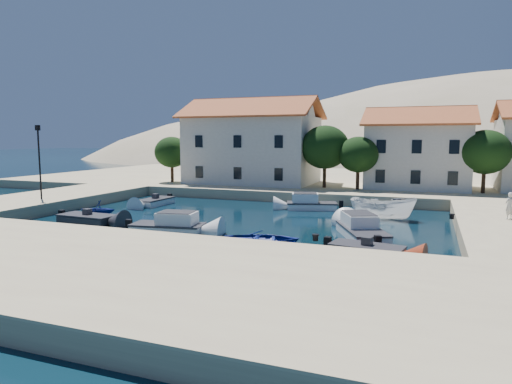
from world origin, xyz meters
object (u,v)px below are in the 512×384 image
cabin_cruiser_east (362,230)px  boat_east (382,219)px  building_left (253,140)px  pedestrian (509,206)px  lamppost (39,155)px  building_mid (418,147)px  rowboat_south (261,245)px  cabin_cruiser_south (168,226)px

cabin_cruiser_east → boat_east: bearing=-28.2°
building_left → pedestrian: size_ratio=8.51×
cabin_cruiser_east → lamppost: bearing=63.9°
building_mid → cabin_cruiser_east: building_mid is taller
building_left → lamppost: 23.10m
building_left → rowboat_south: (10.31, -25.14, -5.94)m
rowboat_south → cabin_cruiser_east: size_ratio=0.78×
building_left → rowboat_south: bearing=-67.7°
cabin_cruiser_east → pedestrian: bearing=-87.5°
pedestrian → cabin_cruiser_south: bearing=-24.1°
boat_east → pedestrian: (8.06, -2.94, 1.86)m
lamppost → cabin_cruiser_south: bearing=-15.6°
cabin_cruiser_south → rowboat_south: (6.82, -0.96, -0.48)m
building_mid → cabin_cruiser_south: bearing=-119.9°
building_mid → cabin_cruiser_east: (-2.52, -22.03, -4.75)m
building_mid → rowboat_south: 27.74m
rowboat_south → cabin_cruiser_east: 6.61m
lamppost → cabin_cruiser_south: lamppost is taller
cabin_cruiser_south → pedestrian: (20.59, 7.41, 1.39)m
pedestrian → cabin_cruiser_east: bearing=-17.6°
building_left → lamppost: size_ratio=2.36×
lamppost → cabin_cruiser_east: 27.33m
cabin_cruiser_south → pedestrian: 21.93m
boat_east → pedestrian: pedestrian is taller
building_left → lamppost: building_left is taller
cabin_cruiser_south → cabin_cruiser_east: size_ratio=0.87×
building_left → rowboat_south: 27.81m
cabin_cruiser_east → boat_east: size_ratio=1.14×
building_left → building_mid: bearing=3.2°
building_left → rowboat_south: building_left is taller
building_left → cabin_cruiser_south: building_left is taller
cabin_cruiser_east → pedestrian: (8.60, 4.26, 1.39)m
building_mid → pedestrian: (6.08, -17.77, -3.36)m
rowboat_south → boat_east: boat_east is taller
cabin_cruiser_east → pedestrian: 9.70m
building_left → rowboat_south: size_ratio=3.32×
rowboat_south → cabin_cruiser_east: bearing=-70.8°
cabin_cruiser_south → building_mid: bearing=51.1°
building_mid → lamppost: (-29.50, -21.00, -0.47)m
cabin_cruiser_east → cabin_cruiser_south: bearing=80.9°
building_mid → cabin_cruiser_south: 29.45m
lamppost → cabin_cruiser_east: size_ratio=1.10×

